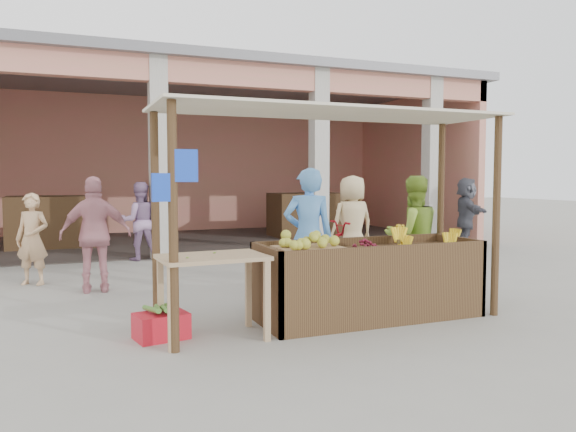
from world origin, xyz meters
name	(u,v)px	position (x,y,z in m)	size (l,w,h in m)	color
ground	(330,322)	(0.00, 0.00, 0.00)	(60.00, 60.00, 0.00)	gray
market_building	(179,136)	(0.05, 8.93, 2.70)	(14.40, 6.40, 4.20)	tan
fruit_stall	(369,284)	(0.50, 0.00, 0.40)	(2.60, 0.95, 0.80)	#523B20
stall_awning	(328,147)	(-0.01, 0.06, 1.98)	(4.09, 1.35, 2.39)	#523B20
banana_heap	(424,238)	(1.25, -0.02, 0.91)	(1.22, 0.67, 0.22)	yellow
melon_tray	(310,244)	(-0.23, 0.04, 0.89)	(0.74, 0.64, 0.20)	#A37C54
berry_heap	(365,245)	(0.43, -0.02, 0.86)	(0.39, 0.32, 0.12)	maroon
side_table	(213,269)	(-1.40, -0.14, 0.71)	(1.09, 0.75, 0.85)	tan
papaya_pile	(212,244)	(-1.40, -0.14, 0.96)	(0.78, 0.45, 0.22)	#448B2D
red_crate	(161,326)	(-1.90, 0.04, 0.13)	(0.51, 0.37, 0.26)	red
plantain_bundle	(161,309)	(-1.90, 0.04, 0.31)	(0.43, 0.30, 0.09)	#4D812F
produce_sacks	(333,239)	(2.76, 5.45, 0.28)	(0.92, 0.69, 0.56)	maroon
vendor_blue	(308,231)	(0.15, 0.96, 0.94)	(0.70, 0.52, 1.88)	#5498E5
vendor_green	(413,232)	(1.71, 0.88, 0.88)	(0.84, 0.49, 1.75)	#90BB38
motorcycle	(311,252)	(0.73, 2.13, 0.50)	(1.92, 0.66, 1.00)	maroon
shopper_b	(96,231)	(-2.37, 2.73, 0.88)	(1.04, 0.55, 1.77)	#C6808A
shopper_c	(352,218)	(1.90, 2.98, 0.93)	(0.89, 0.58, 1.85)	tan
shopper_d	(466,210)	(6.00, 4.96, 0.86)	(1.59, 0.65, 1.72)	#484954
shopper_e	(32,237)	(-3.23, 3.68, 0.73)	(0.54, 0.41, 1.46)	tan
shopper_f	(140,217)	(-1.39, 5.68, 0.85)	(0.83, 0.47, 1.69)	#9C77A4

